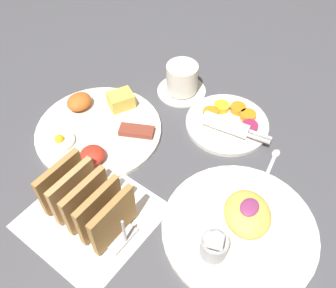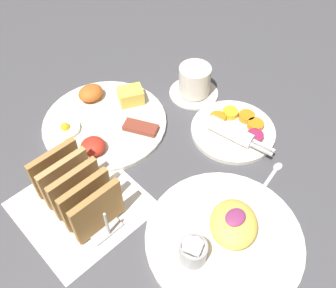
{
  "view_description": "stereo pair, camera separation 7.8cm",
  "coord_description": "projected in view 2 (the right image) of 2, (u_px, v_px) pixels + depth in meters",
  "views": [
    {
      "loc": [
        -0.34,
        -0.25,
        0.62
      ],
      "look_at": [
        0.07,
        0.06,
        0.03
      ],
      "focal_mm": 40.0,
      "sensor_mm": 36.0,
      "label": 1
    },
    {
      "loc": [
        -0.28,
        -0.31,
        0.62
      ],
      "look_at": [
        0.07,
        0.06,
        0.03
      ],
      "focal_mm": 40.0,
      "sensor_mm": 36.0,
      "label": 2
    }
  ],
  "objects": [
    {
      "name": "teaspoon",
      "position": [
        271.0,
        176.0,
        0.76
      ],
      "size": [
        0.13,
        0.03,
        0.01
      ],
      "color": "silver",
      "rests_on": "ground_plane"
    },
    {
      "name": "plate_condiments",
      "position": [
        235.0,
        130.0,
        0.83
      ],
      "size": [
        0.19,
        0.2,
        0.04
      ],
      "color": "silver",
      "rests_on": "ground_plane"
    },
    {
      "name": "plate_breakfast",
      "position": [
        104.0,
        120.0,
        0.85
      ],
      "size": [
        0.28,
        0.28,
        0.05
      ],
      "color": "silver",
      "rests_on": "ground_plane"
    },
    {
      "name": "ground_plane",
      "position": [
        164.0,
        187.0,
        0.74
      ],
      "size": [
        3.0,
        3.0,
        0.0
      ],
      "primitive_type": "plane",
      "color": "#47474C"
    },
    {
      "name": "napkin_flat",
      "position": [
        82.0,
        205.0,
        0.71
      ],
      "size": [
        0.22,
        0.22,
        0.0
      ],
      "color": "white",
      "rests_on": "ground_plane"
    },
    {
      "name": "plate_foreground",
      "position": [
        223.0,
        236.0,
        0.66
      ],
      "size": [
        0.28,
        0.28,
        0.06
      ],
      "color": "silver",
      "rests_on": "ground_plane"
    },
    {
      "name": "toast_rack",
      "position": [
        77.0,
        191.0,
        0.68
      ],
      "size": [
        0.1,
        0.18,
        0.1
      ],
      "color": "#B7B7BC",
      "rests_on": "ground_plane"
    },
    {
      "name": "coffee_cup",
      "position": [
        194.0,
        82.0,
        0.9
      ],
      "size": [
        0.12,
        0.12,
        0.08
      ],
      "color": "silver",
      "rests_on": "ground_plane"
    }
  ]
}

